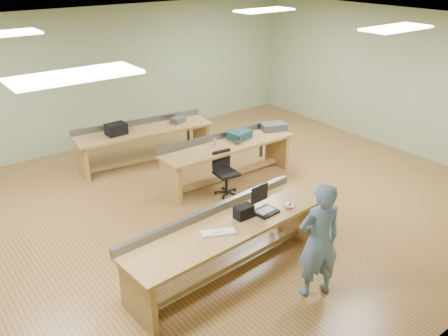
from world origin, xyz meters
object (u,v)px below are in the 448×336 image
at_px(laptop_base, 266,212).
at_px(camera_bag, 244,212).
at_px(workbench_back, 144,138).
at_px(task_chair, 225,179).
at_px(workbench_mid, 227,153).
at_px(person, 319,241).
at_px(workbench_front, 226,236).
at_px(mug, 238,141).
at_px(drinks_can, 215,142).
at_px(parts_bin_teal, 240,135).
at_px(parts_bin_grey, 274,126).

xyz_separation_m(laptop_base, camera_bag, (-0.32, 0.09, 0.07)).
relative_size(workbench_back, task_chair, 3.56).
relative_size(workbench_back, camera_bag, 11.18).
xyz_separation_m(workbench_mid, workbench_back, (-0.87, 1.66, 0.00)).
bearing_deg(workbench_back, person, -85.86).
distance_m(workbench_mid, task_chair, 0.64).
distance_m(workbench_mid, workbench_back, 1.87).
xyz_separation_m(workbench_front, workbench_back, (0.89, 3.95, -0.01)).
bearing_deg(laptop_base, camera_bag, 159.41).
bearing_deg(mug, drinks_can, 152.03).
bearing_deg(person, workbench_front, -40.29).
relative_size(task_chair, drinks_can, 6.20).
distance_m(workbench_front, workbench_mid, 2.89).
distance_m(workbench_front, laptop_base, 0.65).
bearing_deg(workbench_front, camera_bag, -5.63).
relative_size(person, mug, 13.27).
relative_size(workbench_back, parts_bin_teal, 6.85).
bearing_deg(workbench_mid, parts_bin_teal, 9.28).
bearing_deg(workbench_front, task_chair, 48.72).
xyz_separation_m(person, parts_bin_grey, (2.33, 3.37, 0.03)).
distance_m(workbench_mid, laptop_base, 2.65).
xyz_separation_m(person, parts_bin_teal, (1.47, 3.39, 0.04)).
relative_size(workbench_front, mug, 26.06).
relative_size(laptop_base, parts_bin_grey, 0.65).
xyz_separation_m(parts_bin_grey, drinks_can, (-1.44, 0.03, -0.00)).
height_order(workbench_mid, task_chair, workbench_mid).
bearing_deg(camera_bag, laptop_base, -16.06).
xyz_separation_m(task_chair, parts_bin_grey, (1.58, 0.47, 0.52)).
xyz_separation_m(person, camera_bag, (-0.35, 1.04, 0.05)).
height_order(task_chair, drinks_can, drinks_can).
bearing_deg(mug, parts_bin_teal, 45.13).
relative_size(person, task_chair, 1.96).
bearing_deg(mug, workbench_front, -131.75).
bearing_deg(workbench_front, mug, 43.90).
xyz_separation_m(task_chair, mug, (0.53, 0.30, 0.50)).
bearing_deg(workbench_front, parts_bin_teal, 43.62).
bearing_deg(mug, camera_bag, -126.98).
xyz_separation_m(parts_bin_teal, drinks_can, (-0.59, 0.00, -0.01)).
bearing_deg(task_chair, camera_bag, -115.12).
height_order(workbench_back, task_chair, workbench_back).
bearing_deg(parts_bin_grey, workbench_mid, -178.65).
relative_size(workbench_mid, parts_bin_grey, 5.57).
bearing_deg(parts_bin_teal, laptop_base, -121.62).
distance_m(person, camera_bag, 1.10).
distance_m(task_chair, drinks_can, 0.74).
height_order(workbench_back, drinks_can, drinks_can).
distance_m(workbench_front, workbench_back, 4.05).
distance_m(workbench_mid, parts_bin_grey, 1.24).
distance_m(parts_bin_grey, mug, 1.07).
height_order(workbench_front, workbench_mid, same).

